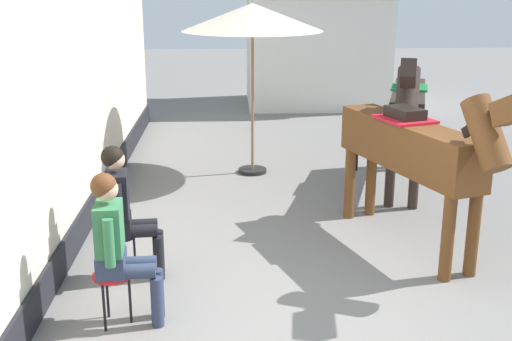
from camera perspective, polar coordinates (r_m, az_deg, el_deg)
The scene contains 8 objects.
ground_plane at distance 8.70m, azimuth 2.14°, elevation -3.22°, with size 40.00×40.00×0.00m, color slate.
pub_facade_wall at distance 7.07m, azimuth -17.84°, elevation 4.28°, with size 0.34×14.00×3.40m.
distant_cottage at distance 15.74m, azimuth 5.28°, elevation 12.32°, with size 3.40×2.60×3.50m.
seated_visitor_near at distance 5.72m, azimuth -12.00°, elevation -6.11°, with size 0.61×0.49×1.39m.
seated_visitor_far at distance 6.58m, azimuth -11.45°, elevation -3.03°, with size 0.61×0.49×1.39m.
saddled_horse_near at distance 7.29m, azimuth 13.75°, elevation 1.91°, with size 1.26×2.87×2.06m.
saddled_horse_far at distance 9.43m, azimuth 13.11°, elevation 5.21°, with size 1.12×2.91×2.06m.
cafe_parasol at distance 9.82m, azimuth -0.33°, elevation 13.16°, with size 2.10×2.10×2.58m.
Camera 1 is at (-0.67, -5.16, 2.94)m, focal length 45.77 mm.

